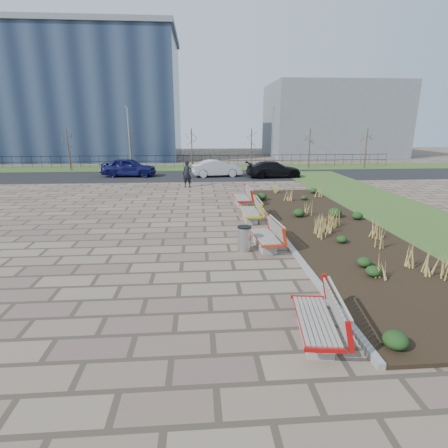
{
  "coord_description": "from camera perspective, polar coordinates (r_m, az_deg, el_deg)",
  "views": [
    {
      "loc": [
        0.6,
        -9.26,
        4.4
      ],
      "look_at": [
        1.5,
        3.0,
        0.9
      ],
      "focal_mm": 28.0,
      "sensor_mm": 36.0,
      "label": 1
    }
  ],
  "objects": [
    {
      "name": "bench_a",
      "position": [
        7.85,
        14.7,
        -14.48
      ],
      "size": [
        1.18,
        2.2,
        1.0
      ],
      "primitive_type": null,
      "rotation": [
        0.0,
        0.0,
        -0.14
      ],
      "color": "#B70C0C",
      "rests_on": "ground"
    },
    {
      "name": "tree_d",
      "position": [
        36.24,
        4.47,
        12.12
      ],
      "size": [
        1.4,
        1.4,
        4.0
      ],
      "primitive_type": null,
      "color": "#4C3D2D",
      "rests_on": "grass_verge_far"
    },
    {
      "name": "car_silver",
      "position": [
        30.88,
        -1.13,
        9.08
      ],
      "size": [
        4.5,
        2.05,
        1.43
      ],
      "primitive_type": "imported",
      "rotation": [
        0.0,
        0.0,
        1.7
      ],
      "color": "#B0B3B8",
      "rests_on": "road"
    },
    {
      "name": "planting_bed",
      "position": [
        15.94,
        16.73,
        -0.63
      ],
      "size": [
        4.5,
        18.0,
        0.1
      ],
      "primitive_type": "cube",
      "color": "black",
      "rests_on": "ground"
    },
    {
      "name": "bench_b",
      "position": [
        12.93,
        6.7,
        -1.77
      ],
      "size": [
        1.05,
        2.16,
        1.0
      ],
      "primitive_type": null,
      "rotation": [
        0.0,
        0.0,
        0.07
      ],
      "color": "red",
      "rests_on": "ground"
    },
    {
      "name": "grass_verge_near",
      "position": [
        18.19,
        30.86,
        -0.34
      ],
      "size": [
        5.0,
        38.0,
        0.04
      ],
      "primitive_type": "cube",
      "color": "#33511E",
      "rests_on": "ground"
    },
    {
      "name": "car_black",
      "position": [
        30.67,
        8.11,
        8.83
      ],
      "size": [
        4.86,
        2.29,
        1.37
      ],
      "primitive_type": "imported",
      "rotation": [
        0.0,
        0.0,
        1.65
      ],
      "color": "black",
      "rests_on": "road"
    },
    {
      "name": "pedestrian",
      "position": [
        25.71,
        -6.03,
        8.11
      ],
      "size": [
        0.79,
        0.62,
        1.9
      ],
      "primitive_type": "imported",
      "rotation": [
        0.0,
        0.0,
        -0.25
      ],
      "color": "black",
      "rests_on": "ground"
    },
    {
      "name": "bench_c",
      "position": [
        16.57,
        4.25,
        2.24
      ],
      "size": [
        0.93,
        2.11,
        1.0
      ],
      "primitive_type": null,
      "rotation": [
        0.0,
        0.0,
        -0.01
      ],
      "color": "#DDC30B",
      "rests_on": "ground"
    },
    {
      "name": "lamp_west",
      "position": [
        35.9,
        -15.21,
        13.19
      ],
      "size": [
        0.24,
        0.6,
        6.0
      ],
      "primitive_type": null,
      "color": "gray",
      "rests_on": "grass_verge_far"
    },
    {
      "name": "litter_bin",
      "position": [
        12.58,
        3.32,
        -2.45
      ],
      "size": [
        0.49,
        0.49,
        0.89
      ],
      "primitive_type": "cylinder",
      "color": "#B2B2B7",
      "rests_on": "ground"
    },
    {
      "name": "tree_c",
      "position": [
        35.84,
        -5.28,
        12.06
      ],
      "size": [
        1.4,
        1.4,
        4.0
      ],
      "primitive_type": null,
      "color": "#4C3D2D",
      "rests_on": "grass_verge_far"
    },
    {
      "name": "bench_d",
      "position": [
        19.74,
        2.87,
        4.48
      ],
      "size": [
        0.98,
        2.13,
        1.0
      ],
      "primitive_type": null,
      "rotation": [
        0.0,
        0.0,
        0.04
      ],
      "color": "red",
      "rests_on": "ground"
    },
    {
      "name": "road",
      "position": [
        31.57,
        -5.31,
        7.84
      ],
      "size": [
        80.0,
        7.0,
        0.02
      ],
      "primitive_type": "cube",
      "color": "black",
      "rests_on": "ground"
    },
    {
      "name": "tree_a",
      "position": [
        37.99,
        -24.04,
        11.0
      ],
      "size": [
        1.4,
        1.4,
        4.0
      ],
      "primitive_type": null,
      "color": "#4C3D2D",
      "rests_on": "grass_verge_far"
    },
    {
      "name": "planting_curb",
      "position": [
        15.27,
        8.54,
        -0.74
      ],
      "size": [
        0.16,
        18.0,
        0.15
      ],
      "primitive_type": "cube",
      "color": "gray",
      "rests_on": "ground"
    },
    {
      "name": "tree_b",
      "position": [
        36.44,
        -14.95,
        11.67
      ],
      "size": [
        1.4,
        1.4,
        4.0
      ],
      "primitive_type": null,
      "color": "#4C3D2D",
      "rests_on": "grass_verge_far"
    },
    {
      "name": "tree_f",
      "position": [
        39.84,
        22.15,
        11.37
      ],
      "size": [
        1.4,
        1.4,
        4.0
      ],
      "primitive_type": null,
      "color": "#4C3D2D",
      "rests_on": "grass_verge_far"
    },
    {
      "name": "building_glass",
      "position": [
        54.28,
        -30.28,
        17.13
      ],
      "size": [
        40.0,
        14.0,
        15.0
      ],
      "primitive_type": "cube",
      "color": "#192338",
      "rests_on": "ground"
    },
    {
      "name": "ground",
      "position": [
        10.27,
        -7.24,
        -9.62
      ],
      "size": [
        120.0,
        120.0,
        0.0
      ],
      "primitive_type": "plane",
      "color": "#776652",
      "rests_on": "ground"
    },
    {
      "name": "railing_fence",
      "position": [
        38.94,
        -5.16,
        10.3
      ],
      "size": [
        44.0,
        0.1,
        1.2
      ],
      "primitive_type": null,
      "color": "black",
      "rests_on": "grass_verge_far"
    },
    {
      "name": "car_blue",
      "position": [
        32.03,
        -15.27,
        8.92
      ],
      "size": [
        4.78,
        2.19,
        1.59
      ],
      "primitive_type": "imported",
      "rotation": [
        0.0,
        0.0,
        1.5
      ],
      "color": "#11134C",
      "rests_on": "road"
    },
    {
      "name": "lamp_east",
      "position": [
        36.05,
        7.86,
        13.6
      ],
      "size": [
        0.24,
        0.6,
        6.0
      ],
      "primitive_type": null,
      "color": "gray",
      "rests_on": "grass_verge_far"
    },
    {
      "name": "building_grey",
      "position": [
        54.81,
        17.19,
        15.86
      ],
      "size": [
        18.0,
        12.0,
        10.0
      ],
      "primitive_type": "cube",
      "color": "slate",
      "rests_on": "ground"
    },
    {
      "name": "grass_verge_far",
      "position": [
        37.52,
        -5.16,
        9.14
      ],
      "size": [
        80.0,
        5.0,
        0.04
      ],
      "primitive_type": "cube",
      "color": "#33511E",
      "rests_on": "ground"
    },
    {
      "name": "tree_e",
      "position": [
        37.61,
        13.74,
        11.86
      ],
      "size": [
        1.4,
        1.4,
        4.0
      ],
      "primitive_type": null,
      "color": "#4C3D2D",
      "rests_on": "grass_verge_far"
    }
  ]
}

